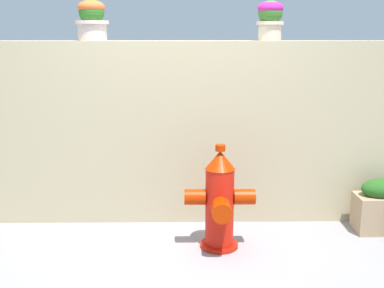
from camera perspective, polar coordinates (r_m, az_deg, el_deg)
The scene contains 6 objects.
ground_plane at distance 3.77m, azimuth -1.27°, elevation -13.79°, with size 24.00×24.00×0.00m, color gray.
stone_wall at distance 4.46m, azimuth -1.21°, elevation 1.58°, with size 5.08×0.42×1.64m, color tan.
potted_plant_1 at distance 4.43m, azimuth -11.80°, elevation 14.38°, with size 0.30×0.30×0.36m.
potted_plant_2 at distance 4.42m, azimuth 9.25°, elevation 14.59°, with size 0.24×0.24×0.35m.
fire_hydrant at distance 3.86m, azimuth 3.31°, elevation -6.86°, with size 0.56×0.45×0.85m.
planter_box at distance 4.54m, azimuth 21.69°, elevation -6.89°, with size 0.47×0.28×0.48m.
Camera 1 is at (0.04, -3.37, 1.69)m, focal length 44.99 mm.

